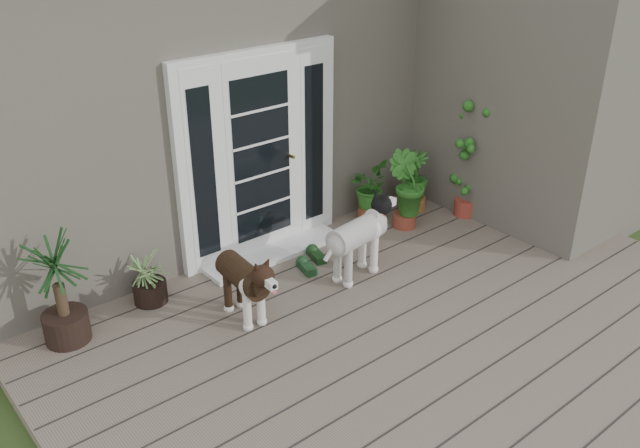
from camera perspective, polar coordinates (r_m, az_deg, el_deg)
deck at (r=6.15m, az=8.88°, el=-9.46°), size 6.20×4.60×0.12m
house_main at (r=8.63m, az=-12.09°, el=11.98°), size 7.40×4.00×3.10m
house_wing at (r=8.26m, az=17.74°, el=10.67°), size 1.60×2.40×3.10m
door_unit at (r=6.95m, az=-5.13°, el=5.85°), size 1.90×0.14×2.15m
door_step at (r=7.24m, az=-3.89°, el=-2.37°), size 1.60×0.40×0.05m
brindle_dog at (r=6.08m, az=-6.46°, el=-5.29°), size 0.39×0.81×0.66m
white_dog at (r=6.68m, az=3.10°, el=-1.78°), size 0.89×0.48×0.71m
spider_plant at (r=6.50m, az=-14.28°, el=-4.24°), size 0.65×0.65×0.56m
yucca at (r=6.06m, az=-21.16°, el=-5.02°), size 0.95×0.95×1.06m
herb_a at (r=7.89m, az=4.09°, el=2.49°), size 0.68×0.68×0.62m
herb_b at (r=7.74m, az=7.23°, el=2.07°), size 0.62×0.62×0.68m
herb_c at (r=8.20m, az=7.92°, el=3.16°), size 0.39×0.39×0.60m
sapling at (r=8.00m, az=12.58°, el=5.49°), size 0.50×0.50×1.45m
clog_left at (r=6.91m, az=-1.15°, el=-3.60°), size 0.22×0.35×0.10m
clog_right at (r=7.12m, az=-0.31°, el=-2.60°), size 0.23×0.36×0.10m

